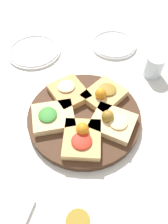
{
  "coord_description": "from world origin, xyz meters",
  "views": [
    {
      "loc": [
        -0.03,
        -0.4,
        0.59
      ],
      "look_at": [
        0.0,
        0.0,
        0.04
      ],
      "focal_mm": 35.0,
      "sensor_mm": 36.0,
      "label": 1
    }
  ],
  "objects": [
    {
      "name": "plate_right",
      "position": [
        0.16,
        0.37,
        0.01
      ],
      "size": [
        0.19,
        0.19,
        0.02
      ],
      "color": "white",
      "rests_on": "ground_plane"
    },
    {
      "name": "plate_left",
      "position": [
        -0.18,
        0.35,
        0.01
      ],
      "size": [
        0.22,
        0.22,
        0.02
      ],
      "color": "white",
      "rests_on": "ground_plane"
    },
    {
      "name": "focaccia_slice_3",
      "position": [
        0.08,
        -0.05,
        0.04
      ],
      "size": [
        0.16,
        0.15,
        0.05
      ],
      "color": "#E5C689",
      "rests_on": "serving_board"
    },
    {
      "name": "water_glass",
      "position": [
        0.27,
        0.19,
        0.04
      ],
      "size": [
        0.07,
        0.07,
        0.08
      ],
      "primitive_type": "cylinder",
      "color": "silver",
      "rests_on": "ground_plane"
    },
    {
      "name": "focaccia_slice_0",
      "position": [
        -0.04,
        0.09,
        0.04
      ],
      "size": [
        0.15,
        0.16,
        0.03
      ],
      "color": "tan",
      "rests_on": "serving_board"
    },
    {
      "name": "dipping_bowl",
      "position": [
        -0.04,
        -0.31,
        0.01
      ],
      "size": [
        0.08,
        0.08,
        0.02
      ],
      "color": "silver",
      "rests_on": "ground_plane"
    },
    {
      "name": "focaccia_slice_4",
      "position": [
        0.07,
        0.06,
        0.04
      ],
      "size": [
        0.16,
        0.16,
        0.05
      ],
      "color": "tan",
      "rests_on": "serving_board"
    },
    {
      "name": "ground_plane",
      "position": [
        0.0,
        0.0,
        0.0
      ],
      "size": [
        3.0,
        3.0,
        0.0
      ],
      "primitive_type": "plane",
      "color": "beige"
    },
    {
      "name": "focaccia_slice_2",
      "position": [
        -0.01,
        -0.09,
        0.04
      ],
      "size": [
        0.12,
        0.14,
        0.05
      ],
      "color": "tan",
      "rests_on": "serving_board"
    },
    {
      "name": "serving_board",
      "position": [
        0.0,
        0.0,
        0.01
      ],
      "size": [
        0.36,
        0.36,
        0.03
      ],
      "primitive_type": "cylinder",
      "color": "#422819",
      "rests_on": "ground_plane"
    },
    {
      "name": "napkin_stack",
      "position": [
        -0.22,
        -0.27,
        0.01
      ],
      "size": [
        0.15,
        0.14,
        0.01
      ],
      "primitive_type": "cube",
      "rotation": [
        0.0,
        0.0,
        -0.39
      ],
      "color": "white",
      "rests_on": "ground_plane"
    },
    {
      "name": "focaccia_slice_1",
      "position": [
        -0.1,
        -0.01,
        0.04
      ],
      "size": [
        0.14,
        0.12,
        0.03
      ],
      "color": "#E5C689",
      "rests_on": "serving_board"
    }
  ]
}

